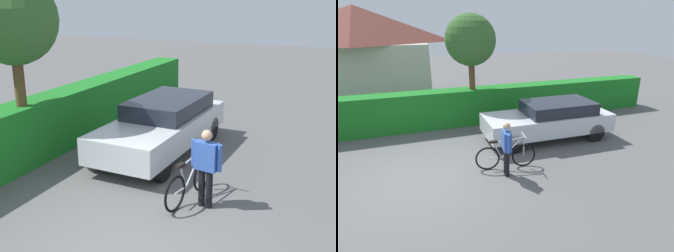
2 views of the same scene
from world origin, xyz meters
The scene contains 7 objects.
ground_plane centered at (0.00, 0.00, 0.00)m, with size 60.00×60.00×0.00m, color #585858.
hedge_row centered at (0.00, 4.15, 0.73)m, with size 21.43×0.90×1.46m, color #1B7322.
house_distant centered at (-2.24, 9.87, 2.48)m, with size 7.03×4.51×4.85m.
parked_car_near centered at (4.52, 1.48, 0.74)m, with size 4.59×1.88×1.37m.
bicycle centered at (2.26, -0.16, 0.39)m, with size 1.76×0.50×1.00m.
person_rider centered at (2.14, -0.53, 0.89)m, with size 0.27×0.63×1.55m.
tree_kerbside centered at (2.34, 4.03, 3.34)m, with size 1.98×1.98×4.37m.
Camera 2 is at (-0.32, -7.23, 4.05)m, focal length 30.77 mm.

